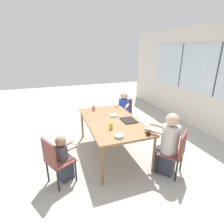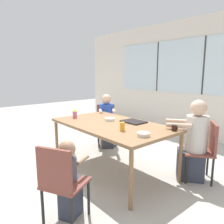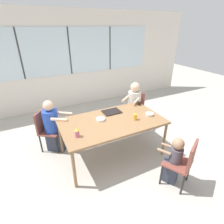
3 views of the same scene
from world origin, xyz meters
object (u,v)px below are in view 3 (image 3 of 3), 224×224
(chair_for_toddler, at_px, (184,161))
(bowl_white_shallow, at_px, (150,114))
(coffee_mug, at_px, (139,103))
(chair_for_man_blue_shirt, at_px, (46,127))
(person_woman_green_shirt, at_px, (134,108))
(juice_glass, at_px, (135,117))
(chair_for_woman_green_shirt, at_px, (136,106))
(bowl_cereal, at_px, (101,119))
(sippy_cup, at_px, (77,132))
(person_man_blue_shirt, at_px, (54,128))
(person_toddler, at_px, (173,161))

(chair_for_toddler, bearing_deg, bowl_white_shallow, 55.51)
(coffee_mug, bearing_deg, chair_for_man_blue_shirt, 168.06)
(coffee_mug, bearing_deg, person_woman_green_shirt, 74.36)
(chair_for_man_blue_shirt, relative_size, bowl_white_shallow, 5.35)
(coffee_mug, distance_m, juice_glass, 0.70)
(person_woman_green_shirt, bearing_deg, chair_for_toddler, 133.57)
(juice_glass, bearing_deg, bowl_white_shallow, 3.19)
(chair_for_woman_green_shirt, height_order, chair_for_toddler, same)
(chair_for_toddler, bearing_deg, chair_for_woman_green_shirt, 49.54)
(bowl_cereal, bearing_deg, coffee_mug, 13.66)
(sippy_cup, height_order, bowl_white_shallow, sippy_cup)
(sippy_cup, height_order, bowl_cereal, sippy_cup)
(chair_for_man_blue_shirt, bearing_deg, person_man_blue_shirt, 90.00)
(chair_for_toddler, relative_size, sippy_cup, 5.52)
(person_man_blue_shirt, bearing_deg, person_toddler, 76.23)
(person_man_blue_shirt, relative_size, bowl_white_shallow, 6.88)
(person_man_blue_shirt, distance_m, juice_glass, 1.66)
(chair_for_man_blue_shirt, bearing_deg, juice_glass, 93.14)
(chair_for_woman_green_shirt, relative_size, chair_for_man_blue_shirt, 1.00)
(person_man_blue_shirt, bearing_deg, chair_for_man_blue_shirt, -90.00)
(chair_for_man_blue_shirt, xyz_separation_m, person_woman_green_shirt, (2.08, -0.06, 0.03))
(chair_for_man_blue_shirt, distance_m, person_man_blue_shirt, 0.16)
(chair_for_woman_green_shirt, xyz_separation_m, coffee_mug, (-0.23, -0.45, 0.30))
(person_man_blue_shirt, height_order, sippy_cup, person_man_blue_shirt)
(bowl_white_shallow, bearing_deg, person_toddler, -102.22)
(person_man_blue_shirt, xyz_separation_m, bowl_white_shallow, (1.75, -0.83, 0.29))
(coffee_mug, bearing_deg, chair_for_woman_green_shirt, 63.02)
(chair_for_woman_green_shirt, xyz_separation_m, bowl_white_shallow, (-0.33, -0.96, 0.29))
(sippy_cup, distance_m, juice_glass, 1.14)
(coffee_mug, bearing_deg, bowl_white_shallow, -101.47)
(sippy_cup, bearing_deg, person_man_blue_shirt, 105.59)
(chair_for_man_blue_shirt, height_order, person_toddler, person_toddler)
(person_man_blue_shirt, xyz_separation_m, person_toddler, (1.54, -1.76, -0.08))
(chair_for_man_blue_shirt, bearing_deg, sippy_cup, 56.13)
(person_toddler, xyz_separation_m, coffee_mug, (0.30, 1.43, 0.39))
(person_woman_green_shirt, bearing_deg, person_man_blue_shirt, 54.20)
(person_man_blue_shirt, xyz_separation_m, bowl_cereal, (0.80, -0.58, 0.29))
(person_man_blue_shirt, bearing_deg, bowl_cereal, 89.00)
(person_man_blue_shirt, bearing_deg, sippy_cup, 50.52)
(person_toddler, height_order, bowl_cereal, person_toddler)
(chair_for_toddler, xyz_separation_m, bowl_white_shallow, (0.13, 1.07, 0.29))
(chair_for_man_blue_shirt, distance_m, bowl_cereal, 1.19)
(bowl_white_shallow, bearing_deg, bowl_cereal, 165.18)
(sippy_cup, bearing_deg, bowl_cereal, 30.59)
(chair_for_woman_green_shirt, xyz_separation_m, chair_for_toddler, (-0.46, -2.03, 0.00))
(chair_for_woman_green_shirt, distance_m, sippy_cup, 2.13)
(person_woman_green_shirt, xyz_separation_m, bowl_white_shallow, (-0.20, -0.86, 0.26))
(person_man_blue_shirt, bearing_deg, chair_for_toddler, 75.38)
(person_woman_green_shirt, xyz_separation_m, person_man_blue_shirt, (-1.95, -0.03, -0.04))
(person_man_blue_shirt, distance_m, sippy_cup, 1.00)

